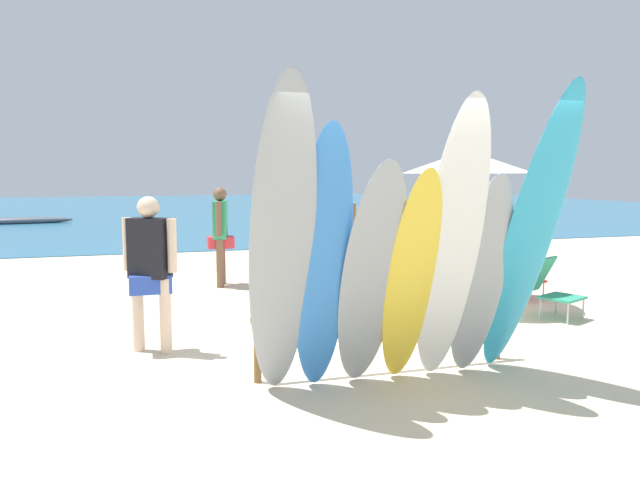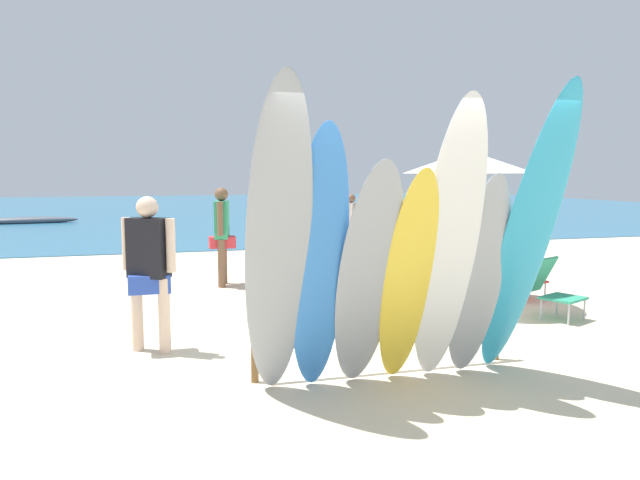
% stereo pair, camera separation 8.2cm
% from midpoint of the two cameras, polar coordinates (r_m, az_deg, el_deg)
% --- Properties ---
extents(ground, '(60.00, 60.00, 0.00)m').
position_cam_midpoint_polar(ground, '(19.44, -9.92, 0.61)').
color(ground, beige).
extents(ocean_water, '(60.00, 40.00, 0.02)m').
position_cam_midpoint_polar(ocean_water, '(34.88, -12.80, 3.06)').
color(ocean_water, teal).
rests_on(ocean_water, ground).
extents(surfboard_rack, '(2.63, 0.07, 0.62)m').
position_cam_midpoint_polar(surfboard_rack, '(5.83, 5.87, -7.85)').
color(surfboard_rack, brown).
rests_on(surfboard_rack, ground).
extents(surfboard_grey_0, '(0.57, 0.92, 2.69)m').
position_cam_midpoint_polar(surfboard_grey_0, '(4.79, -4.15, -0.41)').
color(surfboard_grey_0, '#999EA3').
rests_on(surfboard_grey_0, ground).
extents(surfboard_blue_1, '(0.52, 0.77, 2.33)m').
position_cam_midpoint_polar(surfboard_blue_1, '(4.96, -0.19, -2.26)').
color(surfboard_blue_1, '#337AD1').
rests_on(surfboard_blue_1, ground).
extents(surfboard_grey_2, '(0.60, 0.78, 2.04)m').
position_cam_midpoint_polar(surfboard_grey_2, '(5.12, 4.52, -3.64)').
color(surfboard_grey_2, '#999EA3').
rests_on(surfboard_grey_2, ground).
extents(surfboard_yellow_3, '(0.47, 0.74, 1.98)m').
position_cam_midpoint_polar(surfboard_yellow_3, '(5.27, 8.35, -3.77)').
color(surfboard_yellow_3, yellow).
rests_on(surfboard_yellow_3, ground).
extents(surfboard_white_4, '(0.62, 0.95, 2.57)m').
position_cam_midpoint_polar(surfboard_white_4, '(5.28, 12.13, -0.58)').
color(surfboard_white_4, white).
rests_on(surfboard_white_4, ground).
extents(surfboard_grey_5, '(0.53, 0.71, 1.93)m').
position_cam_midpoint_polar(surfboard_grey_5, '(5.59, 14.84, -3.56)').
color(surfboard_grey_5, '#999EA3').
rests_on(surfboard_grey_5, ground).
extents(surfboard_teal_6, '(0.59, 1.13, 2.69)m').
position_cam_midpoint_polar(surfboard_teal_6, '(5.64, 19.17, 0.29)').
color(surfboard_teal_6, '#289EC6').
rests_on(surfboard_teal_6, ground).
extents(beachgoer_photographing, '(0.41, 0.56, 1.58)m').
position_cam_midpoint_polar(beachgoer_photographing, '(11.53, 1.55, 1.37)').
color(beachgoer_photographing, beige).
rests_on(beachgoer_photographing, ground).
extents(beachgoer_midbeach, '(0.38, 0.55, 1.48)m').
position_cam_midpoint_polar(beachgoer_midbeach, '(13.33, 2.57, 1.79)').
color(beachgoer_midbeach, brown).
rests_on(beachgoer_midbeach, ground).
extents(beachgoer_near_rack, '(0.55, 0.41, 1.68)m').
position_cam_midpoint_polar(beachgoer_near_rack, '(6.54, -16.42, -2.17)').
color(beachgoer_near_rack, beige).
rests_on(beachgoer_near_rack, ground).
extents(beachgoer_by_water, '(0.44, 0.63, 1.69)m').
position_cam_midpoint_polar(beachgoer_by_water, '(10.23, -9.81, 1.01)').
color(beachgoer_by_water, brown).
rests_on(beachgoer_by_water, ground).
extents(beach_chair_red, '(0.60, 0.72, 0.83)m').
position_cam_midpoint_polar(beach_chair_red, '(9.66, 18.18, -2.76)').
color(beach_chair_red, '#B7B7BC').
rests_on(beach_chair_red, ground).
extents(beach_chair_blue, '(0.75, 0.86, 0.80)m').
position_cam_midpoint_polar(beach_chair_blue, '(8.49, 20.98, -4.14)').
color(beach_chair_blue, '#B7B7BC').
rests_on(beach_chair_blue, ground).
extents(beach_umbrella, '(1.86, 1.86, 2.25)m').
position_cam_midpoint_polar(beach_umbrella, '(8.76, 13.74, 7.30)').
color(beach_umbrella, silver).
rests_on(beach_umbrella, ground).
extents(distant_boat, '(3.63, 0.95, 0.29)m').
position_cam_midpoint_polar(distant_boat, '(25.58, -26.83, 1.67)').
color(distant_boat, '#4C515B').
rests_on(distant_boat, ground).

